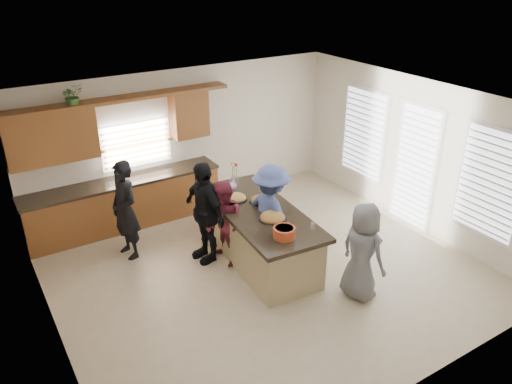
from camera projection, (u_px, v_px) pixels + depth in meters
floor at (265, 270)px, 8.26m from camera, size 6.50×6.50×0.00m
room_shell at (267, 164)px, 7.44m from camera, size 6.52×6.02×2.81m
back_cabinetry at (120, 182)px, 9.26m from camera, size 4.08×0.66×2.46m
right_wall_glazing at (418, 159)px, 9.12m from camera, size 0.06×4.00×2.25m
island at (259, 236)px, 8.38m from camera, size 1.37×2.79×0.95m
platter_front at (273, 218)px, 7.86m from camera, size 0.44×0.44×0.18m
platter_mid at (260, 200)px, 8.41m from camera, size 0.37×0.37×0.15m
platter_back at (236, 198)px, 8.49m from camera, size 0.39×0.39×0.16m
salad_bowl at (284, 232)px, 7.32m from camera, size 0.33×0.33×0.17m
clear_cup at (313, 226)px, 7.55m from camera, size 0.07×0.07×0.11m
plate_stack at (231, 186)px, 8.96m from camera, size 0.20×0.20×0.04m
flower_vase at (235, 173)px, 9.00m from camera, size 0.14×0.14×0.41m
potted_plant at (72, 96)px, 8.32m from camera, size 0.41×0.38×0.39m
woman_left_back at (125, 210)px, 8.32m from camera, size 0.53×0.70×1.73m
woman_left_mid at (224, 224)px, 8.18m from camera, size 0.59×0.74×1.47m
woman_left_front at (204, 212)px, 8.22m from camera, size 0.55×1.08×1.77m
woman_right_back at (271, 214)px, 8.22m from camera, size 0.81×1.20×1.72m
woman_right_front at (362, 252)px, 7.33m from camera, size 0.58×0.81×1.55m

